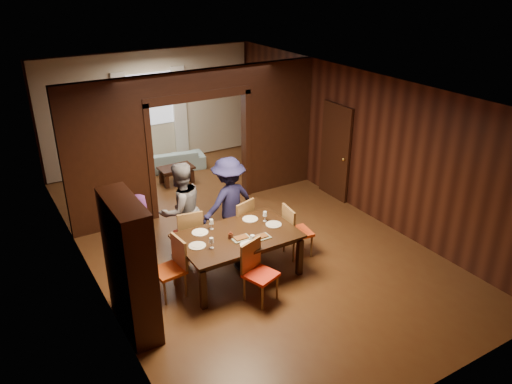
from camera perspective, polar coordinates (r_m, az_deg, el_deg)
floor at (r=9.64m, az=-1.99°, el=-5.01°), size 9.00×9.00×0.00m
ceiling at (r=8.58m, az=-2.28°, el=12.06°), size 5.50×9.00×0.02m
room_walls at (r=10.58m, az=-7.13°, el=6.52°), size 5.52×9.01×2.90m
person_purple at (r=7.50m, az=-13.25°, el=-6.96°), size 0.51×0.72×1.85m
person_grey at (r=8.75m, az=-8.56°, el=-2.07°), size 0.97×0.83×1.75m
person_navy at (r=9.05m, az=-3.12°, el=-1.10°), size 1.17×0.78×1.69m
sofa at (r=12.78m, az=-9.75°, el=3.60°), size 1.78×0.94×0.50m
serving_bowl at (r=8.25m, az=-1.45°, el=-4.15°), size 0.32×0.32×0.08m
dining_table at (r=8.32m, az=-2.09°, el=-7.20°), size 1.93×1.20×0.76m
coffee_table at (r=11.99m, az=-9.07°, el=1.96°), size 0.80×0.50×0.40m
chair_left at (r=7.90m, az=-9.95°, el=-8.65°), size 0.48×0.48×0.97m
chair_right at (r=8.85m, az=4.84°, el=-4.41°), size 0.49×0.49×0.97m
chair_far_l at (r=8.82m, az=-7.74°, el=-4.67°), size 0.51×0.51×0.97m
chair_far_r at (r=9.08m, az=-2.14°, el=-3.53°), size 0.55×0.55×0.97m
chair_near at (r=7.68m, az=0.55°, el=-9.26°), size 0.56×0.56×0.97m
hutch at (r=7.11m, az=-14.21°, el=-8.23°), size 0.40×1.20×2.00m
door_right at (r=10.98m, az=9.05°, el=4.56°), size 0.06×0.90×2.10m
window_far at (r=12.82m, az=-12.00°, el=10.31°), size 1.20×0.03×1.30m
curtain_left at (r=12.69m, az=-14.96°, el=7.75°), size 0.35×0.06×2.40m
curtain_right at (r=13.15m, az=-8.67°, el=8.89°), size 0.35×0.06×2.40m
plate_left at (r=7.87m, az=-6.73°, el=-6.12°), size 0.27×0.27×0.01m
plate_far_l at (r=8.24m, az=-6.42°, el=-4.61°), size 0.27×0.27×0.01m
plate_far_r at (r=8.60m, az=-0.67°, el=-3.10°), size 0.27×0.27×0.01m
plate_right at (r=8.43m, az=2.03°, el=-3.72°), size 0.27×0.27×0.01m
plate_near at (r=7.85m, az=-0.86°, el=-6.04°), size 0.27×0.27×0.01m
platter_a at (r=8.00m, az=-1.71°, el=-5.28°), size 0.30×0.20×0.04m
platter_b at (r=8.03m, az=0.56°, el=-5.15°), size 0.30×0.20×0.04m
wineglass_left at (r=7.75m, az=-5.10°, el=-5.83°), size 0.08×0.08×0.18m
wineglass_far at (r=8.28m, az=-5.12°, el=-3.69°), size 0.08×0.08×0.18m
wineglass_right at (r=8.50m, az=1.03°, el=-2.81°), size 0.08×0.08×0.18m
tumbler at (r=7.86m, az=-0.41°, el=-5.42°), size 0.07×0.07×0.14m
condiment_jar at (r=8.01m, az=-2.92°, el=-4.97°), size 0.08×0.08×0.11m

